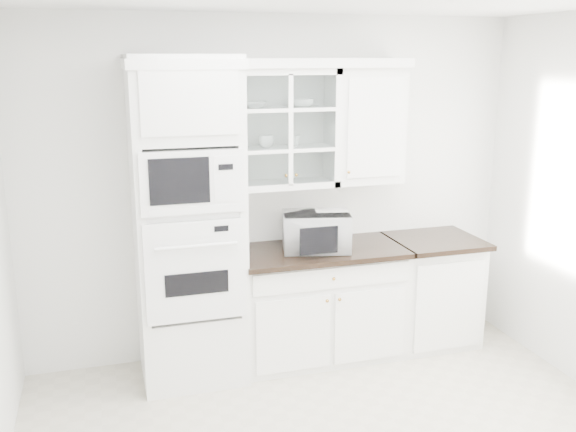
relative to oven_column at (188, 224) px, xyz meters
name	(u,v)px	position (x,y,z in m)	size (l,w,h in m)	color
room_shell	(334,161)	(0.75, -0.99, 0.58)	(4.00, 3.50, 2.70)	white
oven_column	(188,224)	(0.00, 0.00, 0.00)	(0.76, 0.68, 2.40)	white
base_cabinet_run	(319,302)	(1.03, 0.03, -0.74)	(1.32, 0.67, 0.92)	white
extra_base_cabinet	(430,289)	(2.03, 0.03, -0.74)	(0.72, 0.67, 0.92)	white
upper_cabinet_glass	(284,128)	(0.78, 0.17, 0.65)	(0.80, 0.33, 0.90)	white
upper_cabinet_solid	(366,126)	(1.46, 0.17, 0.65)	(0.55, 0.33, 0.90)	white
crown_molding	(272,63)	(0.68, 0.14, 1.14)	(2.14, 0.38, 0.07)	white
countertop_microwave	(316,231)	(0.99, 0.00, -0.13)	(0.51, 0.42, 0.30)	white
bowl_a	(255,105)	(0.55, 0.18, 0.83)	(0.18, 0.18, 0.05)	white
bowl_b	(301,103)	(0.91, 0.15, 0.84)	(0.20, 0.20, 0.06)	white
cup_a	(266,141)	(0.63, 0.16, 0.56)	(0.12, 0.12, 0.10)	white
cup_b	(294,141)	(0.85, 0.15, 0.56)	(0.10, 0.10, 0.09)	white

